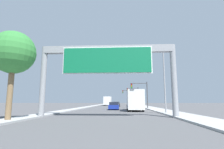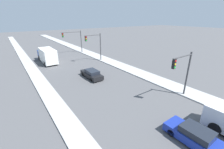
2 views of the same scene
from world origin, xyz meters
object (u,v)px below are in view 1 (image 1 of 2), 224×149
truck_box_secondary (108,101)px  traffic_light_far_intersection (131,94)px  traffic_light_near_intersection (141,91)px  car_mid_center (117,104)px  street_lamp_right (162,75)px  car_near_center (114,106)px  traffic_light_mid_block (134,93)px  palm_tree_foreground (13,53)px  truck_box_primary (135,100)px  sign_gantry (107,62)px

truck_box_secondary → traffic_light_far_intersection: 10.00m
traffic_light_near_intersection → truck_box_secondary: bearing=109.7°
car_mid_center → street_lamp_right: size_ratio=0.58×
car_near_center → street_lamp_right: street_lamp_right is taller
traffic_light_far_intersection → street_lamp_right: bearing=-88.0°
traffic_light_mid_block → palm_tree_foreground: bearing=-106.2°
truck_box_primary → traffic_light_far_intersection: (1.46, 38.28, 2.42)m
truck_box_primary → traffic_light_near_intersection: bearing=76.0°
sign_gantry → truck_box_secondary: (-3.50, 45.40, -3.80)m
car_near_center → traffic_light_far_intersection: size_ratio=0.73×
truck_box_secondary → traffic_light_mid_block: (9.03, -5.29, 2.46)m
sign_gantry → palm_tree_foreground: (-7.24, -3.74, -0.02)m
traffic_light_mid_block → street_lamp_right: (0.99, -34.65, 0.76)m
traffic_light_far_intersection → street_lamp_right: size_ratio=0.73×
palm_tree_foreground → truck_box_secondary: bearing=85.7°
car_mid_center → street_lamp_right: (6.52, -26.53, 4.14)m
sign_gantry → street_lamp_right: size_ratio=1.67×
sign_gantry → car_mid_center: bearing=90.0°
truck_box_primary → truck_box_secondary: bearing=101.8°
truck_box_primary → car_mid_center: bearing=99.8°
traffic_light_far_intersection → street_lamp_right: 44.68m
traffic_light_mid_block → street_lamp_right: bearing=-88.4°
sign_gantry → traffic_light_mid_block: (5.53, 40.11, -1.34)m
car_near_center → truck_box_secondary: truck_box_secondary is taller
sign_gantry → truck_box_primary: 12.89m
traffic_light_mid_block → sign_gantry: bearing=-97.9°
sign_gantry → truck_box_primary: bearing=73.5°
truck_box_primary → truck_box_secondary: (-7.00, 33.57, -0.08)m
car_mid_center → truck_box_secondary: bearing=104.6°
truck_box_secondary → traffic_light_near_intersection: 26.95m
car_near_center → street_lamp_right: (6.52, -9.96, 4.13)m
truck_box_secondary → traffic_light_far_intersection: bearing=29.1°
truck_box_secondary → traffic_light_mid_block: 10.75m
car_mid_center → truck_box_primary: 20.50m
truck_box_secondary → street_lamp_right: street_lamp_right is taller
car_near_center → traffic_light_far_intersection: bearing=81.9°
car_near_center → car_mid_center: size_ratio=0.91×
traffic_light_far_intersection → truck_box_secondary: bearing=-150.9°
traffic_light_near_intersection → traffic_light_mid_block: bearing=90.1°
traffic_light_near_intersection → palm_tree_foreground: (-12.80, -23.86, 1.62)m
truck_box_primary → traffic_light_near_intersection: (2.06, 8.28, 2.08)m
traffic_light_far_intersection → palm_tree_foreground: size_ratio=0.83×
sign_gantry → traffic_light_far_intersection: (4.96, 50.11, -1.30)m
traffic_light_near_intersection → traffic_light_far_intersection: 30.01m
car_near_center → traffic_light_near_intersection: traffic_light_near_intersection is taller
car_near_center → street_lamp_right: 12.60m
truck_box_secondary → street_lamp_right: (10.02, -39.93, 3.22)m
sign_gantry → street_lamp_right: bearing=40.0°
car_near_center → traffic_light_far_intersection: traffic_light_far_intersection is taller
car_near_center → palm_tree_foreground: (-7.24, -19.18, 4.69)m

